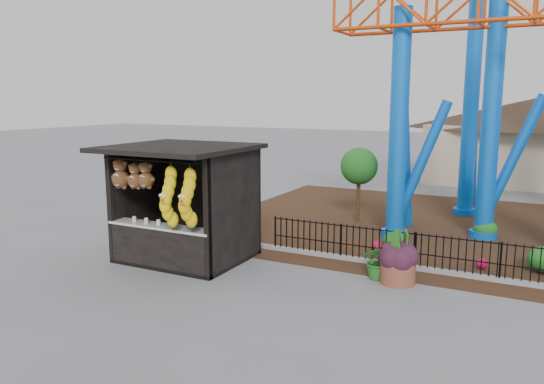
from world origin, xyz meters
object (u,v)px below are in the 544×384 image
at_px(roller_coaster, 541,27).
at_px(terracotta_planter, 398,272).
at_px(prize_booth, 180,206).
at_px(potted_plant, 379,261).

bearing_deg(roller_coaster, terracotta_planter, -111.15).
height_order(prize_booth, terracotta_planter, prize_booth).
relative_size(roller_coaster, potted_plant, 12.05).
bearing_deg(potted_plant, terracotta_planter, -31.85).
height_order(roller_coaster, terracotta_planter, roller_coaster).
distance_m(terracotta_planter, potted_plant, 0.53).
distance_m(prize_booth, potted_plant, 5.36).
xyz_separation_m(prize_booth, potted_plant, (5.14, 1.05, -1.07)).
distance_m(prize_booth, roller_coaster, 11.98).
bearing_deg(prize_booth, roller_coaster, 42.13).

